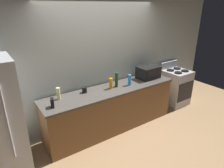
{
  "coord_description": "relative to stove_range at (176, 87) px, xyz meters",
  "views": [
    {
      "loc": [
        -2.04,
        -2.57,
        2.44
      ],
      "look_at": [
        0.0,
        0.4,
        1.0
      ],
      "focal_mm": 31.8,
      "sensor_mm": 36.0,
      "label": 1
    }
  ],
  "objects": [
    {
      "name": "counter_run",
      "position": [
        -2.0,
        0.0,
        -0.01
      ],
      "size": [
        2.84,
        0.64,
        0.9
      ],
      "color": "brown",
      "rests_on": "ground_plane"
    },
    {
      "name": "bottle_spray_cleaner",
      "position": [
        -1.6,
        -0.05,
        0.55
      ],
      "size": [
        0.07,
        0.07,
        0.22
      ],
      "primitive_type": "cylinder",
      "color": "#338CE5",
      "rests_on": "counter_run"
    },
    {
      "name": "ground_plane",
      "position": [
        -2.0,
        -0.4,
        -0.46
      ],
      "size": [
        8.0,
        8.0,
        0.0
      ],
      "primitive_type": "plane",
      "color": "#93704C"
    },
    {
      "name": "microwave",
      "position": [
        -0.98,
        0.05,
        0.57
      ],
      "size": [
        0.48,
        0.35,
        0.27
      ],
      "color": "black",
      "rests_on": "counter_run"
    },
    {
      "name": "bottle_dish_soap",
      "position": [
        -2.01,
        0.02,
        0.55
      ],
      "size": [
        0.07,
        0.07,
        0.21
      ],
      "primitive_type": "cylinder",
      "color": "orange",
      "rests_on": "counter_run"
    },
    {
      "name": "mug_black",
      "position": [
        -2.53,
        0.15,
        0.49
      ],
      "size": [
        0.09,
        0.09,
        0.1
      ],
      "primitive_type": "cylinder",
      "color": "black",
      "rests_on": "counter_run"
    },
    {
      "name": "cordless_phone",
      "position": [
        -3.22,
        -0.08,
        0.51
      ],
      "size": [
        0.08,
        0.12,
        0.15
      ],
      "primitive_type": "cube",
      "rotation": [
        0.0,
        0.0,
        -0.32
      ],
      "color": "black",
      "rests_on": "counter_run"
    },
    {
      "name": "bottle_vinegar",
      "position": [
        -3.03,
        0.14,
        0.55
      ],
      "size": [
        0.07,
        0.07,
        0.22
      ],
      "primitive_type": "cylinder",
      "color": "beige",
      "rests_on": "counter_run"
    },
    {
      "name": "bottle_wine",
      "position": [
        -1.87,
        0.04,
        0.59
      ],
      "size": [
        0.06,
        0.06,
        0.3
      ],
      "primitive_type": "cylinder",
      "color": "#1E3F19",
      "rests_on": "counter_run"
    },
    {
      "name": "back_wall",
      "position": [
        -2.0,
        0.41,
        0.89
      ],
      "size": [
        6.4,
        0.1,
        2.7
      ],
      "primitive_type": "cube",
      "color": "#9EA399",
      "rests_on": "ground_plane"
    },
    {
      "name": "stove_range",
      "position": [
        0.0,
        0.0,
        0.0
      ],
      "size": [
        0.6,
        0.61,
        1.08
      ],
      "color": "#B7BABF",
      "rests_on": "ground_plane"
    }
  ]
}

